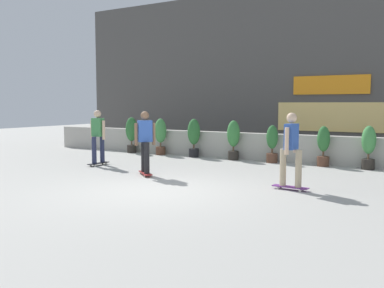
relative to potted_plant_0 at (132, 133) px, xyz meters
name	(u,v)px	position (x,y,z in m)	size (l,w,h in m)	color
ground_plane	(158,190)	(5.06, -5.55, -0.78)	(48.00, 48.00, 0.00)	#B2AFA8
planter_wall	(259,147)	(5.06, 0.45, -0.33)	(18.00, 0.40, 0.90)	#B2ADA3
building_backdrop	(295,71)	(5.07, 4.45, 2.47)	(20.00, 2.08, 6.50)	#4C4947
potted_plant_0	(132,133)	(0.00, 0.00, 0.00)	(0.45, 0.45, 1.38)	#2D2823
potted_plant_1	(160,134)	(1.36, 0.00, -0.02)	(0.44, 0.44, 1.35)	brown
potted_plant_2	(194,135)	(2.79, 0.00, -0.01)	(0.45, 0.45, 1.36)	black
potted_plant_3	(233,138)	(4.33, 0.00, -0.03)	(0.43, 0.43, 1.33)	#2D2823
potted_plant_4	(272,143)	(5.70, 0.00, -0.14)	(0.37, 0.37, 1.21)	brown
potted_plant_5	(323,145)	(7.32, 0.00, -0.13)	(0.38, 0.38, 1.22)	brown
potted_plant_6	(369,146)	(8.59, 0.00, -0.09)	(0.40, 0.40, 1.27)	#2D2823
skater_far_left	(145,140)	(3.65, -4.08, 0.16)	(0.74, 0.67, 1.70)	maroon
skater_by_wall_left	(291,147)	(7.55, -4.03, 0.16)	(0.82, 0.56, 1.70)	#72338C
skater_mid_plaza	(98,135)	(1.29, -3.29, 0.16)	(0.56, 0.80, 1.70)	black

